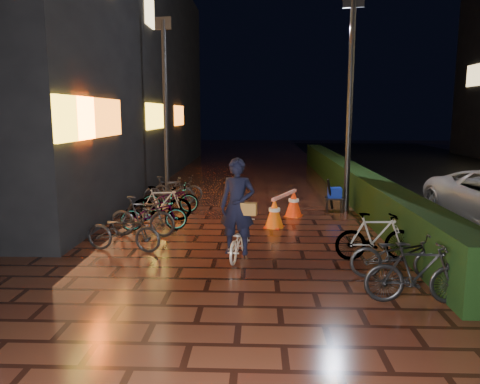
{
  "coord_description": "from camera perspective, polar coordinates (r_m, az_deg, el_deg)",
  "views": [
    {
      "loc": [
        0.24,
        -7.91,
        2.7
      ],
      "look_at": [
        -0.13,
        1.58,
        1.1
      ],
      "focal_mm": 35.0,
      "sensor_mm": 36.0,
      "label": 1
    }
  ],
  "objects": [
    {
      "name": "lamp_post_sf",
      "position": [
        15.33,
        -9.08,
        10.96
      ],
      "size": [
        0.54,
        0.19,
        5.64
      ],
      "color": "black",
      "rests_on": "ground"
    },
    {
      "name": "cart_assembly",
      "position": [
        13.24,
        11.41,
        -0.24
      ],
      "size": [
        0.53,
        0.52,
        0.96
      ],
      "color": "black",
      "rests_on": "ground"
    },
    {
      "name": "cyclist",
      "position": [
        8.69,
        -0.23,
        -3.69
      ],
      "size": [
        0.73,
        1.39,
        1.91
      ],
      "color": "silver",
      "rests_on": "ground"
    },
    {
      "name": "parked_bikes_storefront",
      "position": [
        12.05,
        -9.82,
        -1.47
      ],
      "size": [
        1.85,
        5.97,
        0.9
      ],
      "color": "black",
      "rests_on": "ground"
    },
    {
      "name": "lamp_post_hedge",
      "position": [
        13.29,
        13.28,
        11.52
      ],
      "size": [
        0.56,
        0.2,
        5.84
      ],
      "color": "black",
      "rests_on": "ground"
    },
    {
      "name": "traffic_barrier",
      "position": [
        11.82,
        5.45,
        -1.9
      ],
      "size": [
        1.07,
        1.75,
        0.73
      ],
      "color": "#E75C0C",
      "rests_on": "ground"
    },
    {
      "name": "storefront_block",
      "position": [
        21.79,
        -25.07,
        13.43
      ],
      "size": [
        12.09,
        22.0,
        9.0
      ],
      "color": "black",
      "rests_on": "ground"
    },
    {
      "name": "ground",
      "position": [
        8.36,
        0.46,
        -9.28
      ],
      "size": [
        80.0,
        80.0,
        0.0
      ],
      "primitive_type": "plane",
      "color": "#381911",
      "rests_on": "ground"
    },
    {
      "name": "hedge",
      "position": [
        16.35,
        12.99,
        1.59
      ],
      "size": [
        0.7,
        20.0,
        1.0
      ],
      "primitive_type": "cube",
      "color": "black",
      "rests_on": "ground"
    },
    {
      "name": "parked_bikes_hedge",
      "position": [
        8.14,
        18.4,
        -7.12
      ],
      "size": [
        1.68,
        2.5,
        0.9
      ],
      "color": "black",
      "rests_on": "ground"
    }
  ]
}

